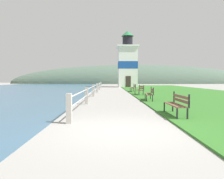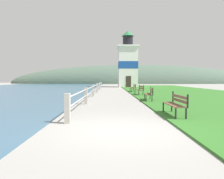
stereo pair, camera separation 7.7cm
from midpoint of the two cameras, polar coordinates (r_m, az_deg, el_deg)
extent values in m
plane|color=gray|center=(6.41, 2.15, -10.62)|extent=(160.00, 160.00, 0.00)
cube|color=#2D6623|center=(24.57, 18.64, -0.76)|extent=(12.00, 50.79, 0.06)
cube|color=#A8A399|center=(7.43, -11.29, -4.87)|extent=(0.18, 0.18, 1.01)
cube|color=#A8A399|center=(12.90, -6.68, -1.60)|extent=(0.18, 0.18, 1.01)
cube|color=#A8A399|center=(18.42, -4.83, -0.28)|extent=(0.18, 0.18, 1.01)
cube|color=#A8A399|center=(23.96, -3.84, 0.43)|extent=(0.18, 0.18, 1.01)
cube|color=#A8A399|center=(29.51, -3.22, 0.87)|extent=(0.18, 0.18, 1.01)
cube|color=#A8A399|center=(35.05, -2.79, 1.18)|extent=(0.18, 0.18, 1.01)
cylinder|color=#B2B2B7|center=(21.18, -4.28, 1.07)|extent=(0.06, 27.78, 0.06)
cylinder|color=#B2B2B7|center=(21.19, -4.27, 0.12)|extent=(0.06, 27.78, 0.06)
cube|color=brown|center=(8.95, 15.11, -3.83)|extent=(0.12, 1.86, 0.04)
cube|color=brown|center=(8.99, 16.01, -3.81)|extent=(0.12, 1.86, 0.04)
cube|color=brown|center=(9.04, 16.90, -3.80)|extent=(0.12, 1.86, 0.04)
cube|color=brown|center=(9.03, 17.46, -1.78)|extent=(0.06, 1.86, 0.11)
cube|color=brown|center=(9.05, 17.45, -2.78)|extent=(0.06, 1.86, 0.11)
cube|color=black|center=(8.11, 16.55, -6.28)|extent=(0.05, 0.05, 0.45)
cube|color=black|center=(9.84, 13.46, -4.66)|extent=(0.05, 0.05, 0.45)
cube|color=black|center=(8.23, 19.03, -6.19)|extent=(0.05, 0.05, 0.45)
cube|color=black|center=(9.94, 15.53, -4.61)|extent=(0.05, 0.05, 0.45)
cube|color=black|center=(8.19, 19.40, -2.92)|extent=(0.05, 0.05, 0.49)
cube|color=black|center=(9.90, 15.84, -1.91)|extent=(0.05, 0.05, 0.49)
cube|color=brown|center=(14.83, 9.01, -1.18)|extent=(0.32, 1.81, 0.04)
cube|color=brown|center=(14.84, 9.58, -1.18)|extent=(0.32, 1.81, 0.04)
cube|color=brown|center=(14.85, 10.14, -1.18)|extent=(0.32, 1.81, 0.04)
cube|color=brown|center=(14.84, 10.49, 0.04)|extent=(0.26, 1.80, 0.11)
cube|color=brown|center=(14.85, 10.48, -0.57)|extent=(0.26, 1.80, 0.11)
cube|color=black|center=(13.98, 9.04, -2.43)|extent=(0.06, 0.06, 0.45)
cube|color=black|center=(15.73, 8.69, -1.85)|extent=(0.06, 0.06, 0.45)
cube|color=black|center=(14.00, 10.55, -2.43)|extent=(0.06, 0.06, 0.45)
cube|color=black|center=(15.75, 10.04, -1.85)|extent=(0.06, 0.06, 0.45)
cube|color=black|center=(13.97, 10.77, -0.51)|extent=(0.06, 0.06, 0.49)
cube|color=black|center=(15.72, 10.23, -0.15)|extent=(0.06, 0.06, 0.49)
cube|color=brown|center=(20.05, 6.72, -0.14)|extent=(0.27, 1.72, 0.04)
cube|color=brown|center=(20.09, 7.13, -0.14)|extent=(0.27, 1.72, 0.04)
cube|color=brown|center=(20.12, 7.54, -0.13)|extent=(0.27, 1.72, 0.04)
cube|color=brown|center=(20.13, 7.78, 0.77)|extent=(0.21, 1.72, 0.11)
cube|color=brown|center=(20.13, 7.78, 0.32)|extent=(0.21, 1.72, 0.11)
cube|color=black|center=(19.25, 7.14, -0.99)|extent=(0.05, 0.05, 0.45)
cube|color=black|center=(20.87, 6.12, -0.69)|extent=(0.05, 0.05, 0.45)
cube|color=black|center=(19.33, 8.21, -0.98)|extent=(0.05, 0.05, 0.45)
cube|color=black|center=(20.95, 7.11, -0.69)|extent=(0.05, 0.05, 0.45)
cube|color=black|center=(19.32, 8.36, 0.41)|extent=(0.05, 0.05, 0.49)
cube|color=black|center=(20.94, 7.25, 0.60)|extent=(0.05, 0.05, 0.49)
cube|color=brown|center=(24.85, 5.15, 0.43)|extent=(0.13, 1.92, 0.04)
cube|color=brown|center=(24.86, 5.49, 0.43)|extent=(0.13, 1.92, 0.04)
cube|color=brown|center=(24.88, 5.82, 0.43)|extent=(0.13, 1.92, 0.04)
cube|color=brown|center=(24.88, 6.03, 1.16)|extent=(0.07, 1.92, 0.11)
cube|color=brown|center=(24.88, 6.03, 0.80)|extent=(0.07, 1.92, 0.11)
cube|color=black|center=(23.93, 5.27, -0.25)|extent=(0.05, 0.05, 0.45)
cube|color=black|center=(25.79, 4.87, -0.03)|extent=(0.05, 0.05, 0.45)
cube|color=black|center=(23.97, 6.15, -0.25)|extent=(0.05, 0.05, 0.45)
cube|color=black|center=(25.82, 5.69, -0.03)|extent=(0.05, 0.05, 0.45)
cube|color=black|center=(23.95, 6.27, 0.88)|extent=(0.05, 0.05, 0.49)
cube|color=black|center=(25.81, 5.80, 1.01)|extent=(0.05, 0.05, 0.49)
cube|color=white|center=(39.97, 4.19, 5.79)|extent=(3.34, 3.34, 7.17)
cube|color=#194799|center=(39.99, 4.20, 6.31)|extent=(3.38, 3.38, 1.29)
cube|color=white|center=(40.34, 4.21, 11.07)|extent=(3.84, 3.84, 0.25)
cylinder|color=black|center=(40.50, 4.22, 12.48)|extent=(1.84, 1.84, 1.78)
cone|color=#23703D|center=(40.75, 4.22, 14.39)|extent=(2.30, 2.30, 0.98)
cube|color=#332823|center=(38.23, 4.39, 2.05)|extent=(0.90, 0.06, 2.00)
ellipsoid|color=#475B4C|center=(70.60, 6.21, 1.56)|extent=(80.00, 16.00, 12.00)
camera|label=1|loc=(0.04, -89.91, 0.00)|focal=35.00mm
camera|label=2|loc=(0.04, 90.09, 0.00)|focal=35.00mm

